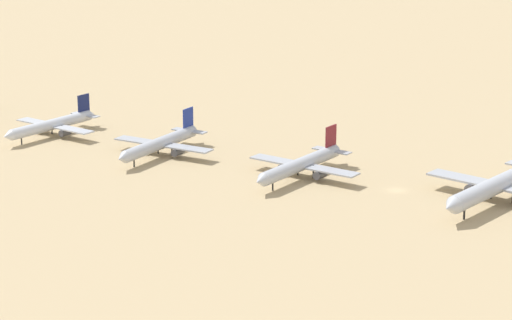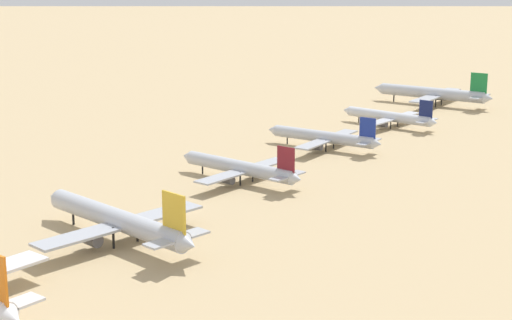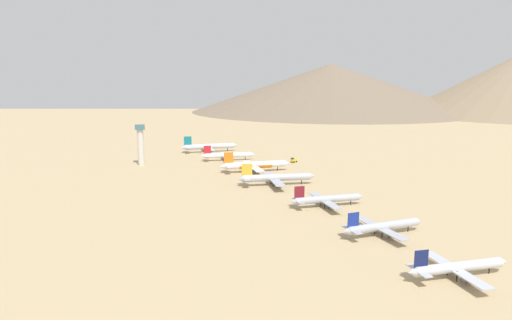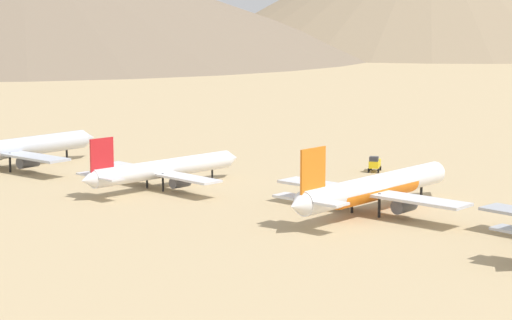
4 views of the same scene
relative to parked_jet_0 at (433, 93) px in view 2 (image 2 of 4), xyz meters
name	(u,v)px [view 2 (image 2 of 4)]	position (x,y,z in m)	size (l,w,h in m)	color
ground_plane	(187,209)	(-24.50, 163.35, -4.87)	(1980.48, 1980.48, 0.00)	tan
parked_jet_0	(433,93)	(0.00, 0.00, 0.00)	(50.18, 40.92, 14.47)	#B2B7C1
parked_jet_1	(390,117)	(-9.71, 48.55, -1.18)	(37.96, 30.73, 10.98)	silver
parked_jet_2	(324,137)	(-12.59, 91.47, -1.00)	(39.91, 32.55, 11.51)	#B2B7C1
parked_jet_3	(241,168)	(-18.48, 137.20, -0.90)	(40.86, 33.11, 11.81)	#B2B7C1
parked_jet_4	(118,220)	(-30.23, 189.02, -0.07)	(49.52, 40.25, 14.28)	#B2B7C1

